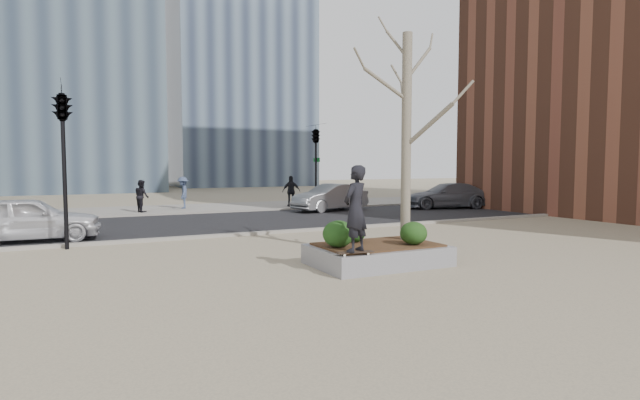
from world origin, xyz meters
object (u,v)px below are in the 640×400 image
skateboard (355,253)px  skateboarder (355,209)px  planter (377,255)px  police_car (28,219)px

skateboard → skateboarder: size_ratio=0.44×
planter → police_car: police_car is taller
planter → skateboard: bearing=-142.2°
police_car → skateboard: bearing=-139.9°
planter → skateboard: size_ratio=3.85×
planter → skateboard: skateboard is taller
planter → police_car: 10.68m
skateboarder → police_car: size_ratio=0.45×
skateboard → skateboarder: (0.00, 0.00, 0.93)m
skateboard → police_car: 10.59m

